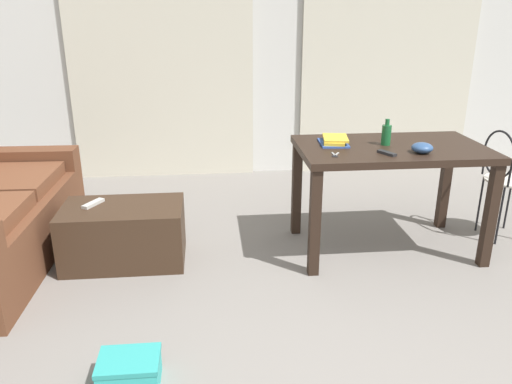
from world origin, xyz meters
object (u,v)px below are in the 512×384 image
at_px(wire_chair, 504,171).
at_px(bottle_near, 386,134).
at_px(tv_remote_on_table, 387,153).
at_px(bowl, 422,148).
at_px(coffee_table, 124,234).
at_px(tv_remote_primary, 93,203).
at_px(craft_table, 390,161).
at_px(book_stack, 334,140).
at_px(shoebox, 130,372).
at_px(scissors, 335,155).

xyz_separation_m(wire_chair, bottle_near, (-0.98, -0.08, 0.33)).
bearing_deg(tv_remote_on_table, bowl, -24.56).
distance_m(coffee_table, tv_remote_primary, 0.30).
relative_size(coffee_table, tv_remote_on_table, 5.91).
relative_size(craft_table, book_stack, 4.32).
relative_size(coffee_table, bottle_near, 4.48).
bearing_deg(tv_remote_primary, wire_chair, 31.30).
distance_m(bowl, shoebox, 2.29).
bearing_deg(bottle_near, coffee_table, -178.54).
bearing_deg(bowl, tv_remote_primary, 174.07).
relative_size(coffee_table, bowl, 5.89).
bearing_deg(coffee_table, book_stack, 4.44).
xyz_separation_m(wire_chair, tv_remote_on_table, (-1.06, -0.32, 0.26)).
height_order(bottle_near, shoebox, bottle_near).
relative_size(tv_remote_on_table, tv_remote_primary, 0.77).
bearing_deg(scissors, tv_remote_primary, 171.63).
distance_m(tv_remote_primary, shoebox, 1.46).
distance_m(craft_table, bottle_near, 0.20).
relative_size(craft_table, bottle_near, 7.08).
height_order(coffee_table, shoebox, coffee_table).
xyz_separation_m(book_stack, scissors, (-0.07, -0.31, -0.02)).
relative_size(wire_chair, bottle_near, 4.63).
bearing_deg(tv_remote_on_table, bottle_near, 45.07).
distance_m(craft_table, wire_chair, 0.96).
distance_m(craft_table, book_stack, 0.43).
height_order(bottle_near, tv_remote_on_table, bottle_near).
height_order(craft_table, scissors, scissors).
xyz_separation_m(bowl, tv_remote_primary, (-2.25, 0.23, -0.41)).
bearing_deg(coffee_table, shoebox, -81.20).
distance_m(bottle_near, tv_remote_on_table, 0.27).
distance_m(wire_chair, tv_remote_on_table, 1.14).
bearing_deg(shoebox, wire_chair, 28.46).
distance_m(craft_table, scissors, 0.52).
bearing_deg(tv_remote_on_table, book_stack, 104.06).
height_order(craft_table, shoebox, craft_table).
bearing_deg(craft_table, bowl, -56.59).
relative_size(coffee_table, craft_table, 0.63).
relative_size(wire_chair, scissors, 7.57).
height_order(tv_remote_primary, shoebox, tv_remote_primary).
height_order(book_stack, scissors, book_stack).
bearing_deg(coffee_table, bowl, -5.14).
bearing_deg(tv_remote_on_table, wire_chair, -10.70).
bearing_deg(coffee_table, scissors, -7.59).
height_order(book_stack, tv_remote_primary, book_stack).
bearing_deg(bottle_near, shoebox, -140.85).
relative_size(bowl, scissors, 1.24).
bearing_deg(coffee_table, craft_table, 0.57).
distance_m(bottle_near, shoebox, 2.30).
height_order(wire_chair, tv_remote_on_table, wire_chair).
relative_size(bottle_near, book_stack, 0.61).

